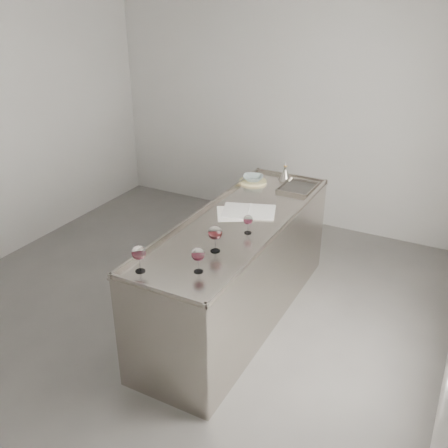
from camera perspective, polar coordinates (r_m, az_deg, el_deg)
The scene contains 11 objects.
room_shell at distance 3.95m, azimuth -6.72°, elevation 6.20°, with size 4.54×5.04×2.84m.
counter at distance 4.35m, azimuth 1.63°, elevation -5.22°, with size 0.77×2.42×0.97m.
wine_glass_left at distance 3.40m, azimuth -9.71°, elevation -3.33°, with size 0.10×0.10×0.20m.
wine_glass_middle at distance 3.60m, azimuth -1.02°, elevation -1.07°, with size 0.10×0.10×0.21m.
wine_glass_right at distance 3.35m, azimuth -2.98°, elevation -3.54°, with size 0.09×0.09×0.18m.
wine_glass_small at distance 3.89m, azimuth 2.77°, elevation 0.40°, with size 0.07×0.07×0.15m.
notebook at distance 4.30m, azimuth 2.86°, elevation 1.48°, with size 0.52×0.44×0.02m.
loose_paper_top at distance 4.25m, azimuth 0.76°, elevation 1.19°, with size 0.23×0.32×0.00m, color white.
trivet at distance 4.96m, azimuth 3.33°, elevation 4.90°, with size 0.27×0.27×0.02m, color #CBC183.
ceramic_bowl at distance 4.94m, azimuth 3.34°, elevation 5.27°, with size 0.20×0.20×0.05m, color #869A9C.
wine_funnel at distance 5.03m, azimuth 7.00°, elevation 5.65°, with size 0.13×0.13×0.19m.
Camera 1 is at (2.14, -3.05, 2.71)m, focal length 40.00 mm.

